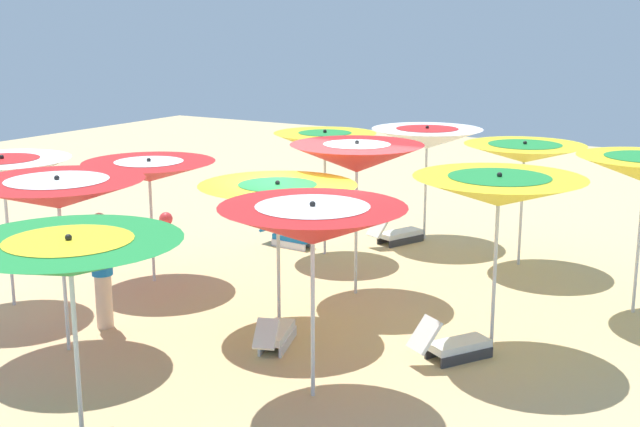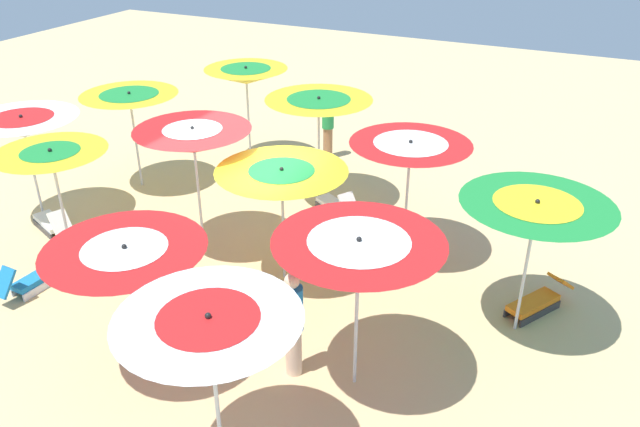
{
  "view_description": "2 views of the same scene",
  "coord_description": "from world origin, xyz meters",
  "px_view_note": "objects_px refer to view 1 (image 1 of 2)",
  "views": [
    {
      "loc": [
        -6.27,
        10.52,
        4.39
      ],
      "look_at": [
        0.38,
        -0.49,
        1.39
      ],
      "focal_mm": 47.1,
      "sensor_mm": 36.0,
      "label": 1
    },
    {
      "loc": [
        8.64,
        5.68,
        6.42
      ],
      "look_at": [
        -0.4,
        1.35,
        1.1
      ],
      "focal_mm": 35.53,
      "sensor_mm": 36.0,
      "label": 2
    }
  ],
  "objects_px": {
    "beach_umbrella_3": "(3,173)",
    "beach_umbrella_5": "(357,158)",
    "lounger_3": "(288,236)",
    "beach_umbrella_6": "(278,196)",
    "lounger_0": "(397,233)",
    "lounger_4": "(276,334)",
    "lounger_1": "(453,344)",
    "beach_umbrella_11": "(70,258)",
    "beach_umbrella_4": "(524,153)",
    "beach_umbrella_0": "(427,138)",
    "beach_ball": "(166,219)",
    "beach_umbrella_2": "(149,171)",
    "beach_umbrella_7": "(58,194)",
    "beach_umbrella_9": "(499,191)",
    "beach_umbrella_10": "(313,224)",
    "beach_umbrella_1": "(325,143)",
    "beachgoer_0": "(102,268)"
  },
  "relations": [
    {
      "from": "beach_umbrella_5",
      "to": "beach_umbrella_7",
      "type": "bearing_deg",
      "value": 62.15
    },
    {
      "from": "beach_umbrella_2",
      "to": "lounger_3",
      "type": "height_order",
      "value": "beach_umbrella_2"
    },
    {
      "from": "beach_umbrella_2",
      "to": "beach_umbrella_10",
      "type": "bearing_deg",
      "value": 152.74
    },
    {
      "from": "lounger_1",
      "to": "beach_umbrella_2",
      "type": "bearing_deg",
      "value": 115.44
    },
    {
      "from": "beach_umbrella_3",
      "to": "beach_umbrella_4",
      "type": "bearing_deg",
      "value": -134.06
    },
    {
      "from": "beach_umbrella_4",
      "to": "beach_umbrella_7",
      "type": "xyz_separation_m",
      "value": [
        3.94,
        7.11,
        0.11
      ]
    },
    {
      "from": "beach_umbrella_7",
      "to": "beach_umbrella_11",
      "type": "height_order",
      "value": "beach_umbrella_7"
    },
    {
      "from": "lounger_0",
      "to": "lounger_4",
      "type": "height_order",
      "value": "lounger_0"
    },
    {
      "from": "beach_umbrella_3",
      "to": "beach_umbrella_4",
      "type": "height_order",
      "value": "beach_umbrella_3"
    },
    {
      "from": "beach_umbrella_0",
      "to": "beach_umbrella_9",
      "type": "relative_size",
      "value": 0.95
    },
    {
      "from": "beach_umbrella_1",
      "to": "beach_umbrella_5",
      "type": "xyz_separation_m",
      "value": [
        -1.64,
        1.76,
        0.11
      ]
    },
    {
      "from": "beach_umbrella_3",
      "to": "beach_umbrella_5",
      "type": "xyz_separation_m",
      "value": [
        -4.31,
        -3.29,
        0.13
      ]
    },
    {
      "from": "lounger_0",
      "to": "beachgoer_0",
      "type": "relative_size",
      "value": 0.75
    },
    {
      "from": "beach_umbrella_5",
      "to": "beach_umbrella_9",
      "type": "height_order",
      "value": "beach_umbrella_5"
    },
    {
      "from": "beach_umbrella_6",
      "to": "beach_umbrella_9",
      "type": "bearing_deg",
      "value": -166.06
    },
    {
      "from": "beach_umbrella_2",
      "to": "beach_ball",
      "type": "height_order",
      "value": "beach_umbrella_2"
    },
    {
      "from": "beach_umbrella_4",
      "to": "lounger_1",
      "type": "bearing_deg",
      "value": 97.89
    },
    {
      "from": "beach_umbrella_6",
      "to": "beachgoer_0",
      "type": "relative_size",
      "value": 1.32
    },
    {
      "from": "beach_umbrella_3",
      "to": "lounger_4",
      "type": "relative_size",
      "value": 1.93
    },
    {
      "from": "beach_umbrella_4",
      "to": "lounger_1",
      "type": "relative_size",
      "value": 1.94
    },
    {
      "from": "lounger_1",
      "to": "beach_umbrella_11",
      "type": "bearing_deg",
      "value": -178.26
    },
    {
      "from": "beach_umbrella_4",
      "to": "beach_umbrella_7",
      "type": "relative_size",
      "value": 0.95
    },
    {
      "from": "beach_umbrella_6",
      "to": "lounger_1",
      "type": "xyz_separation_m",
      "value": [
        -2.63,
        -0.17,
        -1.74
      ]
    },
    {
      "from": "lounger_3",
      "to": "beach_umbrella_3",
      "type": "bearing_deg",
      "value": -105.74
    },
    {
      "from": "beachgoer_0",
      "to": "beach_umbrella_11",
      "type": "bearing_deg",
      "value": -111.14
    },
    {
      "from": "beach_umbrella_0",
      "to": "lounger_0",
      "type": "relative_size",
      "value": 1.82
    },
    {
      "from": "beach_umbrella_7",
      "to": "beach_umbrella_1",
      "type": "bearing_deg",
      "value": -95.26
    },
    {
      "from": "beach_umbrella_3",
      "to": "beach_umbrella_6",
      "type": "relative_size",
      "value": 1.06
    },
    {
      "from": "beach_umbrella_0",
      "to": "beach_ball",
      "type": "xyz_separation_m",
      "value": [
        5.28,
        1.85,
        -1.92
      ]
    },
    {
      "from": "beach_umbrella_6",
      "to": "lounger_3",
      "type": "distance_m",
      "value": 4.78
    },
    {
      "from": "beach_umbrella_3",
      "to": "beach_ball",
      "type": "bearing_deg",
      "value": -74.5
    },
    {
      "from": "beach_umbrella_2",
      "to": "beach_umbrella_4",
      "type": "distance_m",
      "value": 6.55
    },
    {
      "from": "beach_umbrella_0",
      "to": "beach_umbrella_10",
      "type": "height_order",
      "value": "beach_umbrella_10"
    },
    {
      "from": "beach_umbrella_10",
      "to": "lounger_0",
      "type": "bearing_deg",
      "value": -72.02
    },
    {
      "from": "beach_umbrella_2",
      "to": "beach_umbrella_11",
      "type": "bearing_deg",
      "value": 124.86
    },
    {
      "from": "beach_umbrella_3",
      "to": "lounger_1",
      "type": "bearing_deg",
      "value": -167.14
    },
    {
      "from": "beach_umbrella_4",
      "to": "lounger_3",
      "type": "relative_size",
      "value": 1.98
    },
    {
      "from": "beach_umbrella_0",
      "to": "lounger_4",
      "type": "xyz_separation_m",
      "value": [
        -0.67,
        6.39,
        -1.88
      ]
    },
    {
      "from": "beach_umbrella_7",
      "to": "beach_umbrella_4",
      "type": "bearing_deg",
      "value": -119.0
    },
    {
      "from": "lounger_0",
      "to": "lounger_4",
      "type": "bearing_deg",
      "value": -148.69
    },
    {
      "from": "beach_umbrella_6",
      "to": "beach_umbrella_10",
      "type": "xyz_separation_m",
      "value": [
        -1.62,
        1.7,
        0.16
      ]
    },
    {
      "from": "beach_umbrella_5",
      "to": "lounger_4",
      "type": "relative_size",
      "value": 2.04
    },
    {
      "from": "beach_umbrella_4",
      "to": "beach_umbrella_11",
      "type": "height_order",
      "value": "beach_umbrella_11"
    },
    {
      "from": "beach_umbrella_1",
      "to": "lounger_4",
      "type": "relative_size",
      "value": 1.93
    },
    {
      "from": "lounger_0",
      "to": "beach_ball",
      "type": "relative_size",
      "value": 4.33
    },
    {
      "from": "lounger_0",
      "to": "beach_umbrella_6",
      "type": "bearing_deg",
      "value": -151.93
    },
    {
      "from": "beach_umbrella_4",
      "to": "beach_umbrella_11",
      "type": "distance_m",
      "value": 9.14
    },
    {
      "from": "beach_umbrella_3",
      "to": "lounger_3",
      "type": "distance_m",
      "value": 5.78
    },
    {
      "from": "lounger_4",
      "to": "beachgoer_0",
      "type": "distance_m",
      "value": 2.74
    },
    {
      "from": "lounger_4",
      "to": "beachgoer_0",
      "type": "xyz_separation_m",
      "value": [
        2.57,
        0.63,
        0.7
      ]
    }
  ]
}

